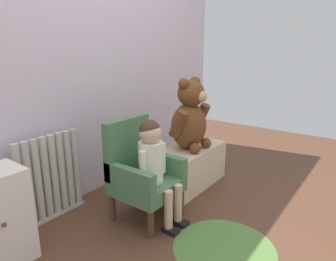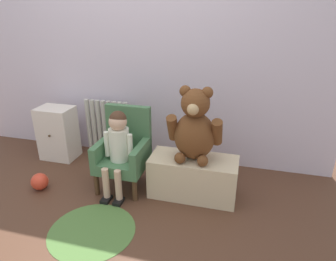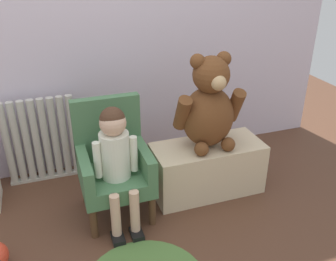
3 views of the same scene
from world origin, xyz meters
name	(u,v)px [view 1 (image 1 of 3)]	position (x,y,z in m)	size (l,w,h in m)	color
ground_plane	(198,243)	(0.00, 0.00, 0.00)	(6.00, 6.00, 0.00)	#533323
back_wall	(71,46)	(0.00, 1.13, 1.20)	(3.80, 0.05, 2.40)	silver
radiator	(51,178)	(-0.36, 1.00, 0.30)	(0.50, 0.05, 0.61)	beige
child_armchair	(141,172)	(0.04, 0.51, 0.34)	(0.41, 0.41, 0.71)	#46724A
child_figure	(154,157)	(0.04, 0.39, 0.47)	(0.25, 0.35, 0.73)	silver
low_bench	(190,167)	(0.67, 0.49, 0.17)	(0.73, 0.33, 0.35)	beige
large_teddy_bear	(190,118)	(0.66, 0.50, 0.61)	(0.44, 0.31, 0.61)	brown
floor_rug	(224,248)	(0.05, -0.15, 0.00)	(0.63, 0.63, 0.01)	#4E7638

